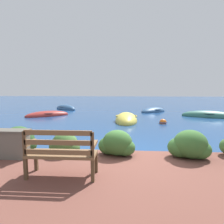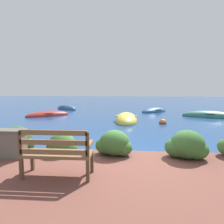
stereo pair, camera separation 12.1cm
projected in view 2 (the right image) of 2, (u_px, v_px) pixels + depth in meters
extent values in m
plane|color=navy|center=(123.00, 158.00, 5.35)|extent=(80.00, 80.00, 0.00)
cube|color=brown|center=(32.00, 160.00, 4.03)|extent=(0.06, 0.06, 0.40)
cube|color=brown|center=(92.00, 162.00, 3.94)|extent=(0.06, 0.06, 0.40)
cube|color=brown|center=(21.00, 169.00, 3.62)|extent=(0.06, 0.06, 0.40)
cube|color=brown|center=(88.00, 171.00, 3.53)|extent=(0.06, 0.06, 0.40)
cube|color=brown|center=(58.00, 154.00, 3.75)|extent=(1.28, 0.48, 0.05)
cube|color=brown|center=(54.00, 152.00, 3.53)|extent=(1.22, 0.04, 0.09)
cube|color=brown|center=(53.00, 142.00, 3.51)|extent=(1.22, 0.04, 0.09)
cube|color=brown|center=(53.00, 133.00, 3.49)|extent=(1.22, 0.04, 0.09)
cube|color=brown|center=(20.00, 143.00, 3.56)|extent=(0.06, 0.04, 0.45)
cube|color=brown|center=(87.00, 145.00, 3.47)|extent=(0.06, 0.04, 0.45)
cube|color=brown|center=(26.00, 143.00, 3.78)|extent=(0.07, 0.43, 0.05)
cube|color=brown|center=(90.00, 144.00, 3.68)|extent=(0.07, 0.43, 0.05)
ellipsoid|color=#2D5628|center=(16.00, 139.00, 5.13)|extent=(0.80, 0.72, 0.68)
ellipsoid|color=#2D5628|center=(10.00, 142.00, 5.22)|extent=(0.60, 0.54, 0.48)
ellipsoid|color=#2D5628|center=(23.00, 145.00, 5.09)|extent=(0.56, 0.51, 0.44)
ellipsoid|color=#426B33|center=(62.00, 143.00, 5.02)|extent=(0.65, 0.58, 0.55)
ellipsoid|color=#426B33|center=(56.00, 146.00, 5.09)|extent=(0.49, 0.44, 0.39)
ellipsoid|color=#426B33|center=(68.00, 148.00, 4.98)|extent=(0.45, 0.41, 0.36)
ellipsoid|color=#38662D|center=(114.00, 143.00, 4.93)|extent=(0.74, 0.67, 0.63)
ellipsoid|color=#38662D|center=(106.00, 145.00, 5.01)|extent=(0.55, 0.50, 0.44)
ellipsoid|color=#38662D|center=(122.00, 148.00, 4.90)|extent=(0.52, 0.47, 0.41)
ellipsoid|color=#38662D|center=(188.00, 144.00, 4.70)|extent=(0.79, 0.71, 0.67)
ellipsoid|color=#38662D|center=(177.00, 147.00, 4.79)|extent=(0.60, 0.54, 0.48)
ellipsoid|color=#38662D|center=(196.00, 150.00, 4.66)|extent=(0.56, 0.50, 0.44)
ellipsoid|color=#DBC64C|center=(126.00, 120.00, 11.25)|extent=(1.23, 2.81, 0.87)
torus|color=olive|center=(126.00, 116.00, 11.22)|extent=(1.23, 1.23, 0.07)
cube|color=#846647|center=(126.00, 118.00, 10.81)|extent=(0.97, 0.12, 0.04)
cube|color=#846647|center=(126.00, 116.00, 11.57)|extent=(0.97, 0.12, 0.04)
ellipsoid|color=#9E2D28|center=(48.00, 115.00, 13.47)|extent=(2.85, 2.45, 0.61)
torus|color=brown|center=(48.00, 113.00, 13.45)|extent=(1.31, 1.31, 0.07)
cube|color=#846647|center=(54.00, 113.00, 13.68)|extent=(0.53, 0.66, 0.04)
cube|color=#846647|center=(42.00, 114.00, 13.26)|extent=(0.53, 0.66, 0.04)
ellipsoid|color=#336B5B|center=(209.00, 116.00, 12.86)|extent=(3.48, 2.10, 0.73)
torus|color=#304F46|center=(209.00, 113.00, 12.84)|extent=(1.33, 1.33, 0.07)
cube|color=#846647|center=(201.00, 113.00, 13.05)|extent=(0.39, 0.80, 0.04)
cube|color=#846647|center=(217.00, 114.00, 12.67)|extent=(0.39, 0.80, 0.04)
ellipsoid|color=#2D517A|center=(154.00, 111.00, 15.80)|extent=(2.60, 2.54, 0.62)
torus|color=#2D4157|center=(154.00, 109.00, 15.78)|extent=(1.62, 1.62, 0.07)
cube|color=#846647|center=(151.00, 110.00, 15.55)|extent=(0.71, 0.74, 0.04)
cube|color=#846647|center=(156.00, 109.00, 15.97)|extent=(0.71, 0.74, 0.04)
ellipsoid|color=#2D517A|center=(67.00, 109.00, 17.53)|extent=(2.49, 2.25, 0.75)
torus|color=#2D4157|center=(66.00, 106.00, 17.50)|extent=(1.33, 1.33, 0.07)
cube|color=#846647|center=(69.00, 107.00, 17.26)|extent=(0.56, 0.65, 0.04)
cube|color=#846647|center=(64.00, 107.00, 17.71)|extent=(0.56, 0.65, 0.04)
sphere|color=orange|center=(163.00, 123.00, 10.52)|extent=(0.38, 0.38, 0.38)
torus|color=navy|center=(163.00, 123.00, 10.52)|extent=(0.41, 0.41, 0.05)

